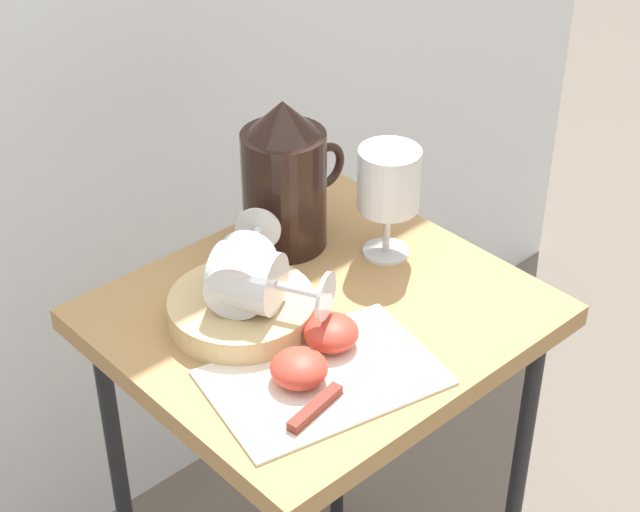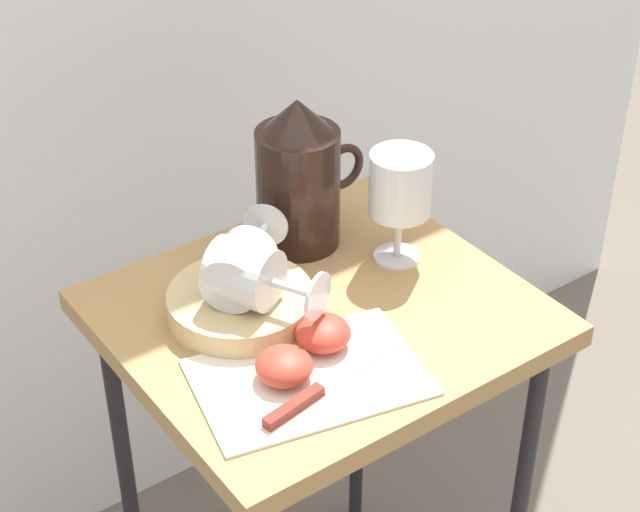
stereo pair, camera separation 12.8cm
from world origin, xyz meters
TOP-DOWN VIEW (x-y plane):
  - table at (0.00, 0.00)m, footprint 0.51×0.46m
  - linen_napkin at (-0.09, -0.10)m, footprint 0.29×0.23m
  - basket_tray at (-0.09, 0.05)m, footprint 0.18×0.18m
  - pitcher at (0.07, 0.14)m, footprint 0.17×0.11m
  - wine_glass_upright at (0.15, 0.03)m, footprint 0.08×0.08m
  - wine_glass_tipped_near at (-0.09, 0.03)m, footprint 0.13×0.16m
  - wine_glass_tipped_far at (-0.09, 0.05)m, footprint 0.16×0.15m
  - apple_half_left at (-0.11, -0.09)m, footprint 0.07×0.07m
  - apple_half_right at (-0.04, -0.07)m, footprint 0.07×0.07m
  - knife at (-0.10, -0.13)m, footprint 0.22×0.05m

SIDE VIEW (x-z plane):
  - table at x=0.00m, z-range 0.27..0.97m
  - linen_napkin at x=-0.09m, z-range 0.70..0.70m
  - knife at x=-0.10m, z-range 0.70..0.71m
  - basket_tray at x=-0.09m, z-range 0.70..0.73m
  - apple_half_left at x=-0.11m, z-range 0.70..0.74m
  - apple_half_right at x=-0.04m, z-range 0.70..0.74m
  - wine_glass_tipped_far at x=-0.09m, z-range 0.73..0.81m
  - wine_glass_tipped_near at x=-0.09m, z-range 0.73..0.81m
  - pitcher at x=0.07m, z-range 0.68..0.90m
  - wine_glass_upright at x=0.15m, z-range 0.73..0.89m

